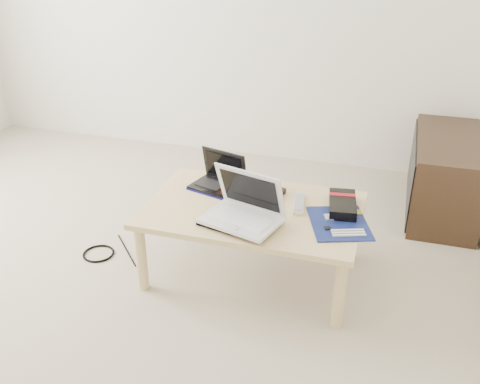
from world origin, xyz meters
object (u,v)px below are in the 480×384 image
(white_laptop, at_px, (244,210))
(coffee_table, at_px, (253,216))
(gpu_box, at_px, (342,205))
(netbook, at_px, (219,180))
(media_cabinet, at_px, (443,175))

(white_laptop, bearing_deg, coffee_table, 90.23)
(gpu_box, bearing_deg, coffee_table, -166.04)
(coffee_table, height_order, netbook, netbook)
(netbook, height_order, white_laptop, white_laptop)
(netbook, xyz_separation_m, white_laptop, (0.24, -0.33, 0.03))
(media_cabinet, bearing_deg, coffee_table, -133.46)
(coffee_table, xyz_separation_m, gpu_box, (0.44, 0.11, 0.08))
(white_laptop, bearing_deg, netbook, 125.81)
(coffee_table, relative_size, media_cabinet, 1.22)
(coffee_table, relative_size, white_laptop, 2.66)
(coffee_table, xyz_separation_m, white_laptop, (0.00, -0.16, 0.12))
(white_laptop, height_order, gpu_box, white_laptop)
(netbook, bearing_deg, coffee_table, -35.92)
(media_cabinet, height_order, netbook, netbook)
(media_cabinet, relative_size, gpu_box, 3.21)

